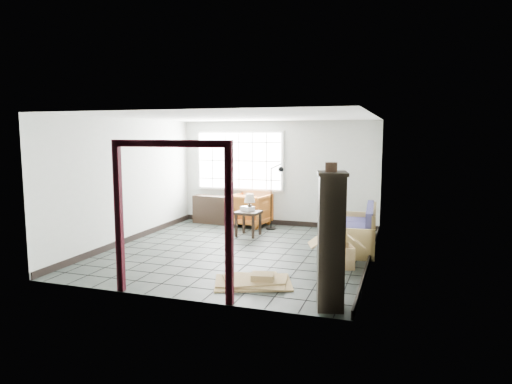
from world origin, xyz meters
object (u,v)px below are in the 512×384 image
(armchair, at_px, (251,208))
(tall_shelf, at_px, (331,240))
(futon_sofa, at_px, (360,233))
(side_table, at_px, (248,216))

(armchair, relative_size, tall_shelf, 0.49)
(tall_shelf, bearing_deg, armchair, 106.89)
(futon_sofa, height_order, side_table, futon_sofa)
(armchair, xyz_separation_m, tall_shelf, (2.74, -4.80, 0.47))
(armchair, relative_size, side_table, 1.59)
(side_table, bearing_deg, futon_sofa, -8.19)
(armchair, distance_m, side_table, 1.13)
(futon_sofa, distance_m, tall_shelf, 3.41)
(futon_sofa, bearing_deg, side_table, 168.52)
(futon_sofa, height_order, tall_shelf, tall_shelf)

